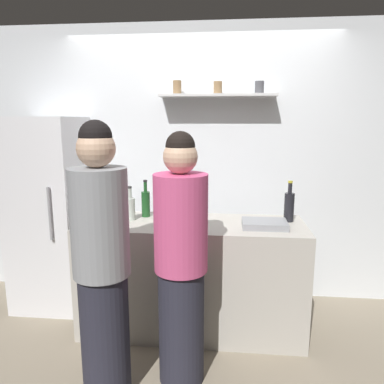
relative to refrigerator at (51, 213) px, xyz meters
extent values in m
plane|color=gray|center=(1.37, -0.85, -0.88)|extent=(5.28, 5.28, 0.00)
cube|color=white|center=(1.37, 0.40, 0.42)|extent=(4.80, 0.10, 2.60)
cube|color=silver|center=(1.52, 0.24, 1.06)|extent=(1.04, 0.22, 0.02)
cylinder|color=olive|center=(1.16, 0.24, 1.14)|extent=(0.08, 0.08, 0.12)
cylinder|color=olive|center=(1.52, 0.24, 1.13)|extent=(0.08, 0.08, 0.11)
cylinder|color=#4C4C51|center=(1.89, 0.24, 1.13)|extent=(0.08, 0.08, 0.11)
cube|color=white|center=(0.00, 0.00, 0.00)|extent=(0.61, 0.64, 1.75)
cylinder|color=#99999E|center=(0.17, -0.34, 0.09)|extent=(0.02, 0.02, 0.45)
cube|color=#B7B2A8|center=(1.35, -0.32, -0.42)|extent=(1.80, 0.64, 0.92)
cube|color=gray|center=(1.92, -0.39, 0.07)|extent=(0.34, 0.24, 0.05)
cylinder|color=#B2B2B7|center=(1.39, -0.52, 0.09)|extent=(0.09, 0.09, 0.11)
cylinder|color=silver|center=(1.40, -0.51, 0.16)|extent=(0.02, 0.04, 0.18)
cylinder|color=silver|center=(1.40, -0.50, 0.16)|extent=(0.04, 0.03, 0.18)
cylinder|color=silver|center=(1.39, -0.52, 0.16)|extent=(0.04, 0.03, 0.17)
cylinder|color=silver|center=(1.39, -0.52, 0.15)|extent=(0.01, 0.01, 0.15)
cylinder|color=black|center=(2.12, -0.20, 0.16)|extent=(0.08, 0.08, 0.23)
cylinder|color=black|center=(2.12, -0.20, 0.31)|extent=(0.03, 0.03, 0.08)
cylinder|color=gold|center=(2.12, -0.20, 0.37)|extent=(0.04, 0.04, 0.02)
cylinder|color=#B2BFB2|center=(0.84, -0.29, 0.13)|extent=(0.08, 0.08, 0.18)
cylinder|color=#B2BFB2|center=(0.84, -0.29, 0.26)|extent=(0.03, 0.03, 0.08)
cylinder|color=#333333|center=(0.84, -0.29, 0.31)|extent=(0.04, 0.04, 0.02)
cylinder|color=#472814|center=(1.18, -0.22, 0.13)|extent=(0.07, 0.07, 0.18)
cylinder|color=#472814|center=(1.18, -0.22, 0.26)|extent=(0.03, 0.03, 0.08)
cylinder|color=maroon|center=(1.18, -0.22, 0.31)|extent=(0.03, 0.03, 0.02)
cylinder|color=#19471E|center=(0.94, -0.17, 0.15)|extent=(0.07, 0.07, 0.21)
cylinder|color=#19471E|center=(0.94, -0.17, 0.30)|extent=(0.03, 0.03, 0.08)
cylinder|color=black|center=(0.94, -0.17, 0.35)|extent=(0.03, 0.03, 0.02)
cylinder|color=silver|center=(1.10, -0.12, 0.12)|extent=(0.09, 0.09, 0.16)
cylinder|color=silver|center=(1.10, -0.12, 0.22)|extent=(0.05, 0.05, 0.03)
cylinder|color=yellow|center=(1.10, -0.12, 0.24)|extent=(0.06, 0.06, 0.02)
cylinder|color=#262633|center=(1.34, -0.94, -0.49)|extent=(0.30, 0.30, 0.78)
cylinder|color=#D14C7F|center=(1.34, -0.94, 0.22)|extent=(0.34, 0.34, 0.62)
sphere|color=#D8AD8C|center=(1.34, -0.94, 0.63)|extent=(0.21, 0.21, 0.21)
sphere|color=black|center=(1.34, -0.94, 0.69)|extent=(0.18, 0.18, 0.18)
cylinder|color=#262633|center=(0.89, -1.13, -0.47)|extent=(0.30, 0.30, 0.81)
cylinder|color=gray|center=(0.89, -1.13, 0.26)|extent=(0.34, 0.34, 0.64)
sphere|color=#D8AD8C|center=(0.89, -1.13, 0.69)|extent=(0.22, 0.22, 0.22)
sphere|color=black|center=(0.89, -1.13, 0.76)|extent=(0.19, 0.19, 0.19)
camera|label=1|loc=(1.63, -3.12, 0.84)|focal=34.06mm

